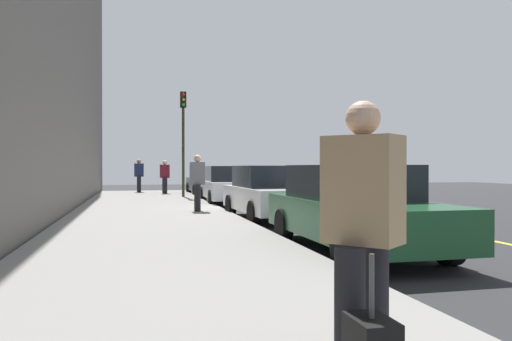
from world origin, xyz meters
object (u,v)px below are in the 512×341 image
pedestrian_tan_coat (363,226)px  traffic_light_pole (183,126)px  parked_car_white (270,193)px  pedestrian_burgundy_coat (165,176)px  parked_car_charcoal (208,181)px  pedestrian_grey_coat (197,181)px  pedestrian_navy_coat (139,175)px  parked_car_silver (228,185)px  parked_car_green (353,208)px

pedestrian_tan_coat → traffic_light_pole: size_ratio=0.38×
parked_car_white → pedestrian_burgundy_coat: (-12.08, -2.25, 0.27)m
pedestrian_burgundy_coat → traffic_light_pole: 3.80m
parked_car_charcoal → pedestrian_burgundy_coat: (0.17, -2.20, 0.27)m
pedestrian_grey_coat → pedestrian_navy_coat: (-12.24, -1.65, 0.02)m
pedestrian_grey_coat → traffic_light_pole: size_ratio=0.36×
pedestrian_grey_coat → traffic_light_pole: bearing=178.1°
parked_car_charcoal → parked_car_silver: bearing=-0.4°
parked_car_silver → parked_car_green: 11.68m
parked_car_charcoal → pedestrian_tan_coat: size_ratio=2.48×
parked_car_green → parked_car_charcoal: bearing=-179.6°
pedestrian_navy_coat → traffic_light_pole: 5.53m
parked_car_charcoal → traffic_light_pole: traffic_light_pole is taller
pedestrian_burgundy_coat → parked_car_silver: bearing=20.1°
parked_car_white → pedestrian_burgundy_coat: bearing=-169.5°
pedestrian_navy_coat → traffic_light_pole: traffic_light_pole is taller
parked_car_white → pedestrian_navy_coat: size_ratio=2.53×
pedestrian_grey_coat → pedestrian_navy_coat: bearing=-172.3°
parked_car_charcoal → parked_car_green: (17.75, 0.12, 0.00)m
pedestrian_tan_coat → pedestrian_burgundy_coat: bearing=-179.9°
pedestrian_tan_coat → parked_car_charcoal: bearing=174.7°
traffic_light_pole → parked_car_white: bearing=10.0°
parked_car_silver → parked_car_white: size_ratio=1.10×
pedestrian_grey_coat → traffic_light_pole: (-7.54, 0.25, 2.23)m
parked_car_green → pedestrian_navy_coat: size_ratio=2.78×
parked_car_silver → parked_car_white: 6.18m
parked_car_charcoal → pedestrian_tan_coat: bearing=-5.3°
pedestrian_grey_coat → parked_car_charcoal: bearing=170.5°
pedestrian_tan_coat → pedestrian_grey_coat: bearing=178.3°
pedestrian_burgundy_coat → parked_car_white: bearing=10.5°
parked_car_green → pedestrian_navy_coat: (-19.29, -3.56, 0.31)m
parked_car_green → pedestrian_grey_coat: bearing=-164.8°
traffic_light_pole → pedestrian_tan_coat: bearing=-1.7°
parked_car_silver → parked_car_green: same height
parked_car_silver → pedestrian_navy_coat: bearing=-155.9°
parked_car_charcoal → pedestrian_burgundy_coat: 2.22m
parked_car_silver → pedestrian_grey_coat: bearing=-20.8°
parked_car_charcoal → pedestrian_navy_coat: (-1.54, -3.45, 0.32)m
parked_car_silver → parked_car_green: bearing=0.8°
pedestrian_navy_coat → parked_car_white: bearing=14.2°
parked_car_silver → pedestrian_tan_coat: bearing=-7.1°
parked_car_charcoal → parked_car_white: size_ratio=1.00×
parked_car_white → pedestrian_tan_coat: pedestrian_tan_coat is taller
pedestrian_burgundy_coat → pedestrian_tan_coat: bearing=0.1°
parked_car_white → pedestrian_grey_coat: bearing=-130.1°
parked_car_white → parked_car_green: size_ratio=0.91×
parked_car_silver → pedestrian_grey_coat: size_ratio=2.84×
parked_car_green → parked_car_silver: bearing=-179.2°
parked_car_white → pedestrian_navy_coat: (-13.79, -3.49, 0.32)m
parked_car_charcoal → parked_car_silver: same height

